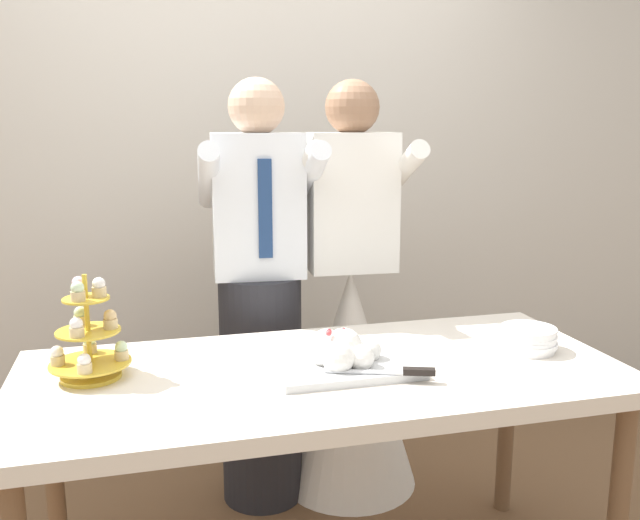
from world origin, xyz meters
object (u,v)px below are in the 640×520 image
at_px(main_cake_tray, 342,356).
at_px(plate_stack, 528,339).
at_px(cupcake_stand, 89,340).
at_px(person_bride, 350,350).
at_px(person_groom, 260,319).
at_px(dessert_table, 323,392).

xyz_separation_m(main_cake_tray, plate_stack, (0.63, 0.01, -0.00)).
distance_m(cupcake_stand, person_bride, 1.16).
bearing_deg(main_cake_tray, person_groom, 101.06).
distance_m(main_cake_tray, person_groom, 0.69).
relative_size(cupcake_stand, main_cake_tray, 0.71).
height_order(dessert_table, person_groom, person_groom).
distance_m(person_groom, person_bride, 0.41).
bearing_deg(dessert_table, cupcake_stand, 171.73).
xyz_separation_m(cupcake_stand, person_groom, (0.59, 0.56, -0.14)).
bearing_deg(cupcake_stand, main_cake_tray, -8.83).
distance_m(cupcake_stand, main_cake_tray, 0.73).
xyz_separation_m(person_groom, person_bride, (0.37, 0.02, -0.16)).
bearing_deg(cupcake_stand, dessert_table, -8.27).
bearing_deg(person_groom, plate_stack, -41.33).
relative_size(cupcake_stand, person_bride, 0.18).
bearing_deg(cupcake_stand, person_bride, 31.12).
height_order(cupcake_stand, plate_stack, cupcake_stand).
xyz_separation_m(plate_stack, person_groom, (-0.76, 0.67, -0.07)).
xyz_separation_m(cupcake_stand, person_bride, (0.96, 0.58, -0.31)).
bearing_deg(cupcake_stand, plate_stack, -4.47).
relative_size(plate_stack, person_bride, 0.11).
distance_m(dessert_table, person_groom, 0.66).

